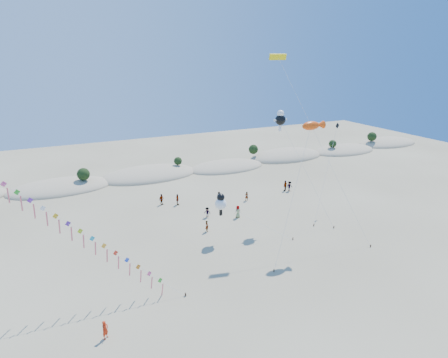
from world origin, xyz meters
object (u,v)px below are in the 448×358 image
kite_train (39,207)px  parafoil_kite (280,62)px  fish_kite (313,126)px  flyer_foreground (105,330)px

kite_train → parafoil_kite: parafoil_kite is taller
fish_kite → flyer_foreground: (-26.02, -7.92, -13.62)m
fish_kite → parafoil_kite: parafoil_kite is taller
flyer_foreground → kite_train: bearing=76.8°
kite_train → fish_kite: size_ratio=1.46×
kite_train → parafoil_kite: bearing=10.7°
kite_train → flyer_foreground: bearing=-63.2°
parafoil_kite → flyer_foreground: size_ratio=13.51×
parafoil_kite → fish_kite: bearing=-68.8°
fish_kite → parafoil_kite: size_ratio=0.67×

